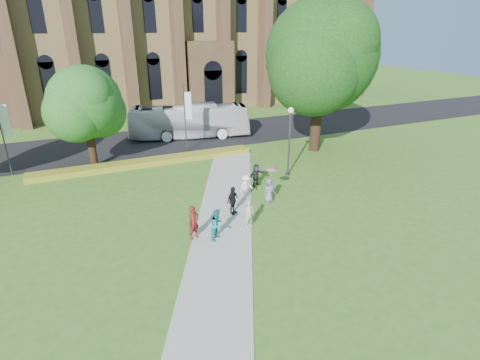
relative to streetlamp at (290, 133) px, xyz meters
name	(u,v)px	position (x,y,z in m)	size (l,w,h in m)	color
ground	(230,234)	(-7.50, -6.50, -3.30)	(160.00, 160.00, 0.00)	#3E6A20
road	(154,141)	(-7.50, 13.50, -3.29)	(160.00, 10.00, 0.02)	black
footpath	(224,226)	(-7.50, -5.50, -3.28)	(3.20, 30.00, 0.04)	#B2B2A8
flower_hedge	(147,162)	(-9.50, 6.70, -3.07)	(18.00, 1.40, 0.45)	#AF8E23
cathedral	(187,9)	(2.50, 33.23, 9.69)	(52.60, 18.25, 28.00)	brown
streetlamp	(290,133)	(0.00, 0.00, 0.00)	(0.44, 0.44, 5.24)	#38383D
large_tree	(321,56)	(5.50, 4.50, 5.07)	(9.60, 9.60, 13.20)	#332114
street_tree_1	(85,103)	(-13.50, 8.00, 1.93)	(5.60, 5.60, 8.05)	#332114
banner_pole_0	(186,115)	(-5.39, 8.70, 0.09)	(0.70, 0.10, 6.00)	#38383D
banner_pole_1	(4,132)	(-19.39, 8.70, 0.09)	(0.70, 0.10, 6.00)	#38383D
tour_coach	(189,121)	(-3.78, 13.32, -1.58)	(2.85, 12.17, 3.39)	white
pedestrian_0	(194,223)	(-9.46, -6.17, -2.30)	(0.70, 0.46, 1.91)	maroon
pedestrian_1	(217,225)	(-8.34, -6.71, -2.41)	(0.82, 0.64, 1.69)	teal
pedestrian_2	(246,187)	(-4.74, -2.60, -2.45)	(1.04, 0.60, 1.61)	white
pedestrian_3	(233,200)	(-6.44, -4.32, -2.38)	(1.03, 0.43, 1.75)	black
pedestrian_4	(269,190)	(-3.61, -3.72, -2.47)	(0.77, 0.50, 1.57)	slate
pedestrian_5	(256,175)	(-3.20, -0.95, -2.45)	(1.49, 0.47, 1.60)	#2B2830
pedestrian_6	(249,214)	(-6.21, -6.20, -2.46)	(0.58, 0.38, 1.59)	#ABA28E
parasol	(272,173)	(-3.43, -3.62, -1.34)	(0.79, 0.79, 0.69)	#D19793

